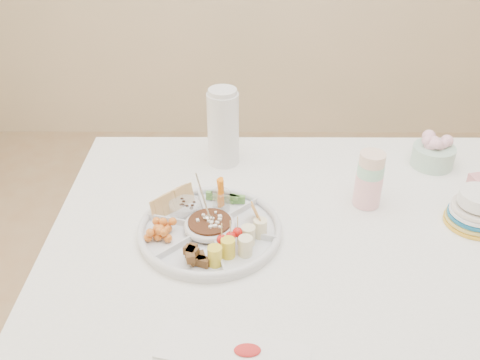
{
  "coord_description": "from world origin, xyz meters",
  "views": [
    {
      "loc": [
        -0.24,
        -1.17,
        1.66
      ],
      "look_at": [
        -0.24,
        0.06,
        0.87
      ],
      "focal_mm": 40.0,
      "sensor_mm": 36.0,
      "label": 1
    }
  ],
  "objects_px": {
    "dining_table": "(317,321)",
    "plate_stack": "(477,208)",
    "party_tray": "(210,228)",
    "thermos": "(223,126)"
  },
  "relations": [
    {
      "from": "dining_table",
      "to": "party_tray",
      "type": "height_order",
      "value": "party_tray"
    },
    {
      "from": "dining_table",
      "to": "party_tray",
      "type": "xyz_separation_m",
      "value": [
        -0.32,
        -0.04,
        0.4
      ]
    },
    {
      "from": "dining_table",
      "to": "party_tray",
      "type": "distance_m",
      "value": 0.52
    },
    {
      "from": "plate_stack",
      "to": "thermos",
      "type": "bearing_deg",
      "value": 154.72
    },
    {
      "from": "thermos",
      "to": "plate_stack",
      "type": "bearing_deg",
      "value": -25.28
    },
    {
      "from": "dining_table",
      "to": "plate_stack",
      "type": "xyz_separation_m",
      "value": [
        0.4,
        0.01,
        0.43
      ]
    },
    {
      "from": "dining_table",
      "to": "plate_stack",
      "type": "relative_size",
      "value": 9.4
    },
    {
      "from": "party_tray",
      "to": "dining_table",
      "type": "bearing_deg",
      "value": 7.71
    },
    {
      "from": "dining_table",
      "to": "party_tray",
      "type": "relative_size",
      "value": 4.0
    },
    {
      "from": "plate_stack",
      "to": "dining_table",
      "type": "bearing_deg",
      "value": -178.73
    }
  ]
}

